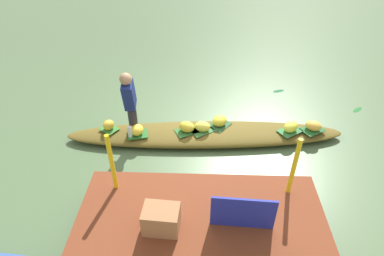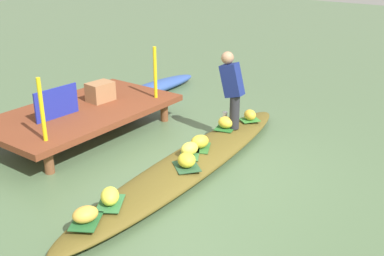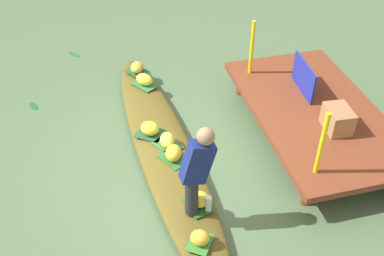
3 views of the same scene
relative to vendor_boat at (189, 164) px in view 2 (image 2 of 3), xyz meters
name	(u,v)px [view 2 (image 2 of 3)]	position (x,y,z in m)	size (l,w,h in m)	color
canal_water	(189,171)	(0.00, 0.00, -0.11)	(40.00, 40.00, 0.00)	#4F6A46
dock_platform	(83,112)	(0.06, 2.29, 0.28)	(3.20, 1.80, 0.45)	brown
vendor_boat	(189,164)	(0.00, 0.00, 0.00)	(5.14, 0.79, 0.22)	brown
moored_boat	(155,87)	(2.52, 2.79, 0.01)	(2.38, 0.45, 0.24)	#324F99
leaf_mat_0	(200,148)	(0.34, 0.06, 0.12)	(0.40, 0.29, 0.01)	#2E672B
banana_bunch_0	(200,142)	(0.34, 0.06, 0.21)	(0.29, 0.22, 0.20)	gold
leaf_mat_1	(189,155)	(0.05, 0.04, 0.12)	(0.40, 0.27, 0.01)	#397039
banana_bunch_1	(189,149)	(0.05, 0.04, 0.21)	(0.29, 0.21, 0.19)	#E6DA48
leaf_mat_2	(110,203)	(-1.56, -0.01, 0.12)	(0.42, 0.28, 0.01)	#32713B
banana_bunch_2	(110,196)	(-1.56, -0.01, 0.21)	(0.30, 0.21, 0.20)	yellow
leaf_mat_3	(226,128)	(1.23, 0.18, 0.12)	(0.36, 0.29, 0.01)	#236226
banana_bunch_3	(226,122)	(1.23, 0.18, 0.21)	(0.26, 0.23, 0.19)	yellow
leaf_mat_4	(187,166)	(-0.27, -0.15, 0.12)	(0.39, 0.32, 0.01)	#2B5331
banana_bunch_4	(187,160)	(-0.27, -0.15, 0.21)	(0.28, 0.24, 0.19)	yellow
leaf_mat_5	(86,221)	(-1.98, -0.06, 0.12)	(0.40, 0.29, 0.01)	#245F2D
banana_bunch_5	(85,214)	(-1.98, -0.06, 0.20)	(0.29, 0.22, 0.18)	gold
leaf_mat_6	(250,120)	(1.78, 0.04, 0.12)	(0.31, 0.25, 0.01)	#398233
banana_bunch_6	(250,115)	(1.78, 0.04, 0.21)	(0.22, 0.19, 0.18)	gold
vendor_person	(232,86)	(1.31, 0.13, 0.82)	(0.21, 0.41, 1.25)	#28282D
water_bottle	(225,118)	(1.34, 0.27, 0.22)	(0.08, 0.08, 0.23)	silver
market_banner	(57,103)	(-0.44, 2.29, 0.58)	(0.78, 0.03, 0.49)	#1F2A9D
railing_post_west	(42,110)	(-1.14, 1.69, 0.80)	(0.06, 0.06, 0.92)	yellow
railing_post_east	(155,73)	(1.26, 1.69, 0.80)	(0.06, 0.06, 0.92)	yellow
produce_crate	(100,92)	(0.54, 2.35, 0.50)	(0.44, 0.32, 0.33)	#A16E47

